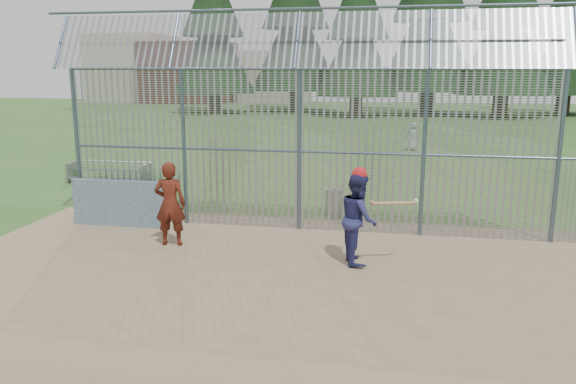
% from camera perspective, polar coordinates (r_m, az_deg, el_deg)
% --- Properties ---
extents(ground, '(120.00, 120.00, 0.00)m').
position_cam_1_polar(ground, '(11.06, -1.94, -8.81)').
color(ground, '#2D511E').
rests_on(ground, ground).
extents(dirt_infield, '(14.00, 10.00, 0.02)m').
position_cam_1_polar(dirt_infield, '(10.60, -2.54, -9.72)').
color(dirt_infield, '#756047').
rests_on(dirt_infield, ground).
extents(dugout_wall, '(2.50, 0.12, 1.20)m').
position_cam_1_polar(dugout_wall, '(15.05, -16.83, -1.10)').
color(dugout_wall, '#38566B').
rests_on(dugout_wall, dirt_infield).
extents(batter, '(0.91, 1.06, 1.90)m').
position_cam_1_polar(batter, '(11.72, 7.16, -2.68)').
color(batter, navy).
rests_on(batter, dirt_infield).
extents(onlooker, '(0.76, 0.56, 1.94)m').
position_cam_1_polar(onlooker, '(13.06, -11.89, -1.18)').
color(onlooker, maroon).
rests_on(onlooker, dirt_infield).
extents(bg_kid_standing, '(0.75, 0.52, 1.45)m').
position_cam_1_polar(bg_kid_standing, '(28.50, 12.53, 5.55)').
color(bg_kid_standing, gray).
rests_on(bg_kid_standing, ground).
extents(batting_gear, '(1.34, 0.44, 0.73)m').
position_cam_1_polar(batting_gear, '(11.50, 7.81, 1.35)').
color(batting_gear, red).
rests_on(batting_gear, ground).
extents(trash_can, '(0.56, 0.56, 0.82)m').
position_cam_1_polar(trash_can, '(15.64, 4.73, -1.00)').
color(trash_can, gray).
rests_on(trash_can, ground).
extents(bleacher, '(3.00, 0.95, 0.72)m').
position_cam_1_polar(bleacher, '(21.04, -17.71, 2.02)').
color(bleacher, slate).
rests_on(bleacher, ground).
extents(backstop_fence, '(20.09, 0.81, 5.30)m').
position_cam_1_polar(backstop_fence, '(13.59, 8.68, 5.35)').
color(backstop_fence, '#47566B').
rests_on(backstop_fence, ground).
extents(distant_buildings, '(26.50, 10.50, 8.00)m').
position_cam_1_polar(distant_buildings, '(71.24, -10.51, 11.94)').
color(distant_buildings, brown).
rests_on(distant_buildings, ground).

